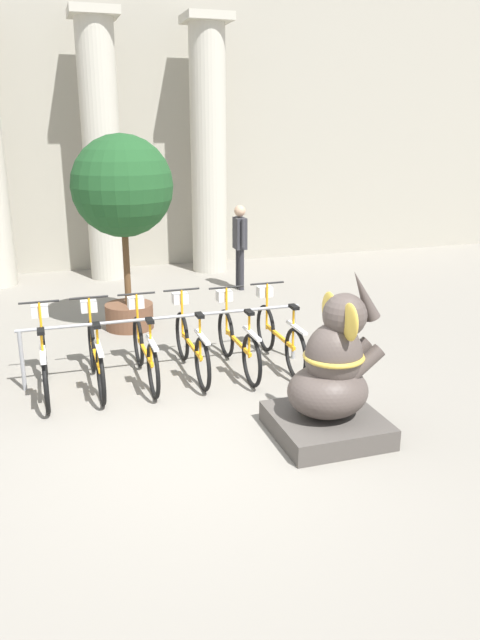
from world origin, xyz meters
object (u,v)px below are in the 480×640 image
at_px(bicycle_1, 95,354).
at_px(potted_tree, 123,194).
at_px(bicycle_5, 279,334).
at_px(person_pedestrian, 240,240).
at_px(elephant_statue, 332,382).
at_px(bicycle_2, 145,349).
at_px(bicycle_3, 191,343).
at_px(bicycle_4, 237,340).
at_px(bicycle_0, 44,360).

relative_size(bicycle_1, potted_tree, 0.59).
bearing_deg(bicycle_5, potted_tree, 128.35).
bearing_deg(person_pedestrian, potted_tree, -142.81).
bearing_deg(potted_tree, bicycle_5, -51.65).
bearing_deg(elephant_statue, bicycle_5, 83.33).
xyz_separation_m(elephant_statue, person_pedestrian, (0.98, 6.02, 0.38)).
distance_m(elephant_statue, potted_tree, 4.67).
bearing_deg(bicycle_2, potted_tree, 86.94).
distance_m(bicycle_2, bicycle_3, 0.60).
bearing_deg(bicycle_4, person_pedestrian, 71.58).
bearing_deg(bicycle_4, bicycle_0, 179.77).
distance_m(bicycle_4, person_pedestrian, 4.26).
xyz_separation_m(bicycle_1, person_pedestrian, (3.13, 3.96, 0.57)).
distance_m(bicycle_3, potted_tree, 2.74).
xyz_separation_m(bicycle_2, bicycle_5, (1.79, 0.01, 0.00)).
bearing_deg(person_pedestrian, bicycle_4, -108.42).
bearing_deg(bicycle_1, bicycle_0, -177.23).
xyz_separation_m(bicycle_2, bicycle_4, (1.20, -0.03, 0.00)).
height_order(bicycle_1, bicycle_2, same).
xyz_separation_m(bicycle_0, bicycle_2, (1.20, 0.03, 0.00)).
bearing_deg(bicycle_2, bicycle_0, -178.80).
height_order(bicycle_4, person_pedestrian, person_pedestrian).
distance_m(bicycle_1, potted_tree, 2.80).
height_order(bicycle_2, potted_tree, potted_tree).
bearing_deg(bicycle_3, potted_tree, 102.92).
height_order(bicycle_3, bicycle_5, same).
relative_size(bicycle_0, bicycle_1, 1.00).
bearing_deg(bicycle_3, bicycle_2, -177.35).
height_order(bicycle_1, bicycle_3, same).
distance_m(bicycle_0, bicycle_5, 2.99).
relative_size(bicycle_3, elephant_statue, 1.01).
height_order(bicycle_5, elephant_statue, elephant_statue).
xyz_separation_m(bicycle_2, person_pedestrian, (2.53, 3.97, 0.57)).
bearing_deg(bicycle_4, bicycle_3, 174.05).
bearing_deg(person_pedestrian, bicycle_3, -116.11).
height_order(elephant_statue, potted_tree, potted_tree).
distance_m(bicycle_0, elephant_statue, 3.42).
relative_size(bicycle_4, potted_tree, 0.59).
xyz_separation_m(bicycle_1, bicycle_2, (0.60, -0.00, 0.00)).
height_order(bicycle_2, bicycle_3, same).
height_order(bicycle_4, potted_tree, potted_tree).
bearing_deg(bicycle_4, bicycle_5, 4.60).
height_order(bicycle_2, bicycle_5, same).
height_order(bicycle_4, bicycle_5, same).
distance_m(bicycle_0, bicycle_4, 2.39).
distance_m(bicycle_4, potted_tree, 2.95).
height_order(bicycle_0, bicycle_1, same).
relative_size(elephant_statue, person_pedestrian, 1.07).
relative_size(bicycle_2, person_pedestrian, 1.08).
height_order(bicycle_1, bicycle_4, same).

